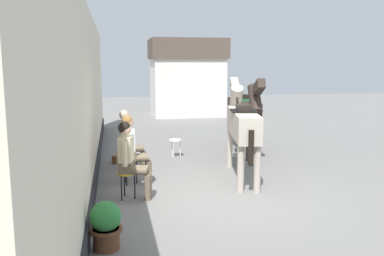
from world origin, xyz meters
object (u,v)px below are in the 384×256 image
seated_visitor_near (130,156)px  seated_visitor_far (129,138)px  saddled_horse_near (242,123)px  spare_stool_white (175,142)px  flower_planter_near (106,224)px  seated_visitor_middle (132,146)px  saddled_horse_far (244,110)px  satchel_bag (116,159)px

seated_visitor_near → seated_visitor_far: bearing=88.3°
saddled_horse_near → spare_stool_white: (-1.09, 2.10, -0.76)m
seated_visitor_near → spare_stool_white: (1.28, 3.12, -0.38)m
seated_visitor_near → flower_planter_near: (-0.40, -1.97, -0.44)m
seated_visitor_middle → spare_stool_white: 2.53m
saddled_horse_far → satchel_bag: (-3.38, -0.50, -1.06)m
seated_visitor_near → seated_visitor_middle: (0.09, 0.92, 0.00)m
seated_visitor_near → seated_visitor_far: 1.86m
saddled_horse_far → flower_planter_near: bearing=-124.3°
seated_visitor_near → flower_planter_near: size_ratio=2.17×
seated_visitor_middle → spare_stool_white: (1.19, 2.20, -0.38)m
saddled_horse_far → satchel_bag: bearing=-171.6°
seated_visitor_near → saddled_horse_far: saddled_horse_far is taller
seated_visitor_middle → flower_planter_near: bearing=-99.5°
saddled_horse_near → spare_stool_white: 2.49m
seated_visitor_far → flower_planter_near: (-0.45, -3.82, -0.44)m
saddled_horse_near → satchel_bag: size_ratio=10.62×
seated_visitor_far → seated_visitor_near: bearing=-91.7°
flower_planter_near → saddled_horse_far: bearing=55.7°
seated_visitor_middle → flower_planter_near: seated_visitor_middle is taller
spare_stool_white → satchel_bag: bearing=-165.8°
seated_visitor_middle → saddled_horse_far: (3.07, 2.32, 0.38)m
saddled_horse_far → flower_planter_near: size_ratio=4.68×
seated_visitor_middle → satchel_bag: 1.96m
saddled_horse_near → saddled_horse_far: bearing=70.5°
seated_visitor_near → flower_planter_near: seated_visitor_near is taller
seated_visitor_near → spare_stool_white: size_ratio=3.02×
seated_visitor_middle → saddled_horse_far: 3.87m
seated_visitor_far → flower_planter_near: size_ratio=2.17×
saddled_horse_near → flower_planter_near: (-2.77, -2.99, -0.82)m
seated_visitor_middle → saddled_horse_near: bearing=2.4°
seated_visitor_far → saddled_horse_far: (3.10, 1.38, 0.38)m
saddled_horse_far → spare_stool_white: saddled_horse_far is taller
seated_visitor_far → flower_planter_near: bearing=-96.8°
seated_visitor_middle → saddled_horse_far: bearing=37.0°
seated_visitor_far → saddled_horse_near: 2.49m
saddled_horse_far → flower_planter_near: (-3.56, -5.21, -0.82)m
seated_visitor_middle → saddled_horse_near: saddled_horse_near is taller
flower_planter_near → spare_stool_white: flower_planter_near is taller
saddled_horse_far → satchel_bag: 3.58m
seated_visitor_far → saddled_horse_far: size_ratio=0.46×
seated_visitor_far → saddled_horse_far: saddled_horse_far is taller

